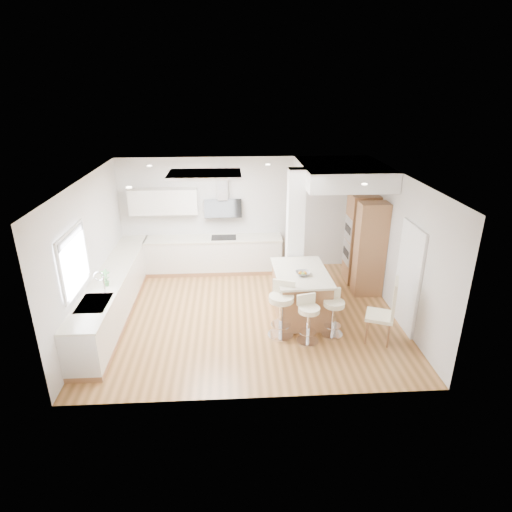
{
  "coord_description": "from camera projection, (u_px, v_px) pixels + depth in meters",
  "views": [
    {
      "loc": [
        -0.31,
        -7.65,
        4.41
      ],
      "look_at": [
        0.18,
        0.4,
        1.13
      ],
      "focal_mm": 30.0,
      "sensor_mm": 36.0,
      "label": 1
    }
  ],
  "objects": [
    {
      "name": "wall_left",
      "position": [
        89.0,
        255.0,
        8.06
      ],
      "size": [
        0.04,
        5.0,
        2.8
      ],
      "primitive_type": "cube",
      "color": "silver",
      "rests_on": "ground"
    },
    {
      "name": "ceiling",
      "position": [
        248.0,
        315.0,
        8.75
      ],
      "size": [
        6.0,
        5.0,
        0.02
      ],
      "primitive_type": "cube",
      "color": "white",
      "rests_on": "ground"
    },
    {
      "name": "ground",
      "position": [
        248.0,
        315.0,
        8.75
      ],
      "size": [
        6.0,
        6.0,
        0.0
      ],
      "primitive_type": "plane",
      "color": "#B17841",
      "rests_on": "ground"
    },
    {
      "name": "peninsula",
      "position": [
        300.0,
        293.0,
        8.59
      ],
      "size": [
        1.08,
        1.6,
        1.03
      ],
      "rotation": [
        0.0,
        0.0,
        0.03
      ],
      "color": "#A16E45",
      "rests_on": "ground"
    },
    {
      "name": "bar_stool_b",
      "position": [
        308.0,
        317.0,
        7.67
      ],
      "size": [
        0.49,
        0.49,
        0.9
      ],
      "rotation": [
        0.0,
        0.0,
        0.24
      ],
      "color": "silver",
      "rests_on": "ground"
    },
    {
      "name": "skylight",
      "position": [
        205.0,
        174.0,
        8.22
      ],
      "size": [
        4.1,
        2.1,
        0.06
      ],
      "color": "white",
      "rests_on": "ground"
    },
    {
      "name": "window_left",
      "position": [
        73.0,
        258.0,
        7.12
      ],
      "size": [
        0.06,
        1.28,
        1.07
      ],
      "color": "white",
      "rests_on": "ground"
    },
    {
      "name": "dining_chair",
      "position": [
        387.0,
        309.0,
        7.62
      ],
      "size": [
        0.63,
        0.63,
        1.24
      ],
      "rotation": [
        0.0,
        0.0,
        -0.39
      ],
      "color": "#F2EAC5",
      "rests_on": "ground"
    },
    {
      "name": "wall_right",
      "position": [
        400.0,
        248.0,
        8.4
      ],
      "size": [
        0.04,
        5.0,
        2.8
      ],
      "primitive_type": "cube",
      "color": "silver",
      "rests_on": "ground"
    },
    {
      "name": "counter_left",
      "position": [
        115.0,
        293.0,
        8.64
      ],
      "size": [
        0.63,
        4.5,
        1.35
      ],
      "color": "#A16E45",
      "rests_on": "ground"
    },
    {
      "name": "wall_back",
      "position": [
        244.0,
        214.0,
        10.54
      ],
      "size": [
        6.0,
        0.04,
        2.8
      ],
      "primitive_type": "cube",
      "color": "silver",
      "rests_on": "ground"
    },
    {
      "name": "oven_column",
      "position": [
        364.0,
        243.0,
        9.65
      ],
      "size": [
        0.63,
        1.21,
        2.1
      ],
      "color": "#A16E45",
      "rests_on": "ground"
    },
    {
      "name": "doorway_right",
      "position": [
        408.0,
        279.0,
        7.99
      ],
      "size": [
        0.05,
        1.0,
        2.1
      ],
      "color": "#403932",
      "rests_on": "ground"
    },
    {
      "name": "pillar",
      "position": [
        295.0,
        234.0,
        9.17
      ],
      "size": [
        0.35,
        0.35,
        2.8
      ],
      "color": "white",
      "rests_on": "ground"
    },
    {
      "name": "counter_back",
      "position": [
        207.0,
        246.0,
        10.5
      ],
      "size": [
        3.62,
        0.63,
        2.5
      ],
      "color": "#A16E45",
      "rests_on": "ground"
    },
    {
      "name": "bar_stool_c",
      "position": [
        333.0,
        311.0,
        7.88
      ],
      "size": [
        0.47,
        0.47,
        0.9
      ],
      "rotation": [
        0.0,
        0.0,
        0.19
      ],
      "color": "silver",
      "rests_on": "ground"
    },
    {
      "name": "soffit",
      "position": [
        342.0,
        173.0,
        9.19
      ],
      "size": [
        1.78,
        2.2,
        0.4
      ],
      "color": "white",
      "rests_on": "ground"
    },
    {
      "name": "bar_stool_a",
      "position": [
        281.0,
        307.0,
        7.82
      ],
      "size": [
        0.62,
        0.62,
        1.07
      ],
      "rotation": [
        0.0,
        0.0,
        -0.36
      ],
      "color": "silver",
      "rests_on": "ground"
    }
  ]
}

